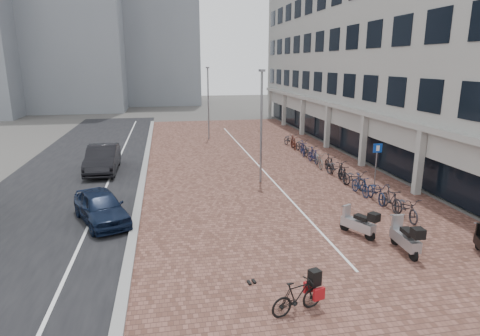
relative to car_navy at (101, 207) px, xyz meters
name	(u,v)px	position (x,y,z in m)	size (l,w,h in m)	color
ground	(268,240)	(6.50, -3.01, -0.69)	(140.00, 140.00, 0.00)	#474442
plaza_brick	(253,163)	(8.50, 8.99, -0.68)	(14.50, 42.00, 0.04)	brown
street_asphalt	(81,171)	(-2.50, 8.99, -0.68)	(8.00, 50.00, 0.03)	black
curb	(145,167)	(1.40, 8.99, -0.62)	(0.35, 42.00, 0.14)	gray
lane_line	(114,169)	(-0.50, 8.99, -0.66)	(0.12, 44.00, 0.00)	white
parking_line	(256,163)	(8.70, 8.99, -0.65)	(0.10, 30.00, 0.00)	white
office_building	(384,37)	(19.47, 12.99, 7.76)	(8.40, 40.00, 15.00)	#9E9E99
bg_towers	(81,7)	(-7.84, 45.93, 13.28)	(33.00, 23.00, 32.00)	gray
car_navy	(101,207)	(0.00, 0.00, 0.00)	(1.62, 4.03, 1.37)	black
car_dark	(103,159)	(-1.07, 8.58, 0.13)	(1.73, 4.96, 1.64)	black
hero_bike	(297,296)	(6.10, -7.72, -0.18)	(1.67, 0.91, 1.14)	black
shoes	(252,283)	(5.20, -6.05, -0.65)	(0.31, 0.26, 0.08)	black
scooter_front	(358,222)	(10.00, -3.29, -0.11)	(0.52, 1.66, 1.14)	#A7A7AC
scooter_back	(405,237)	(10.97, -4.95, -0.07)	(0.56, 1.79, 1.23)	#96969A
parking_sign	(377,158)	(14.00, 2.84, 0.87)	(0.49, 0.11, 2.34)	slate
lamp_near	(261,128)	(7.95, 4.51, 2.39)	(0.12, 0.12, 6.15)	gray
lamp_far	(208,104)	(6.52, 18.21, 2.38)	(0.12, 0.12, 6.14)	gray
bike_row	(329,164)	(12.63, 6.04, -0.17)	(1.30, 18.13, 1.05)	#232228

